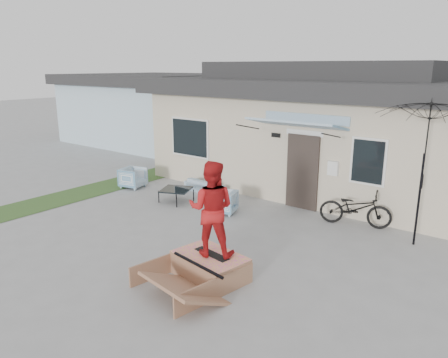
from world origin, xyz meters
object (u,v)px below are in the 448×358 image
Objects in this scene: armchair_left at (133,177)px; skateboard at (212,253)px; loveseat at (204,184)px; patio_umbrella at (423,169)px; skate_ramp at (210,266)px; skater at (211,207)px; armchair_right at (223,201)px; coffee_table at (176,195)px; bicycle at (356,204)px.

skateboard is (6.00, -3.19, 0.11)m from armchair_left.
loveseat is at bearing -77.32° from armchair_left.
patio_umbrella is 5.05m from skate_ramp.
patio_umbrella is at bearing -176.87° from loveseat.
loveseat is 6.63m from patio_umbrella.
armchair_right is at bearing -82.19° from skater.
armchair_right is 0.30× the size of patio_umbrella.
armchair_right is at bearing -168.74° from patio_umbrella.
loveseat is at bearing 140.75° from skateboard.
loveseat is 1.70× the size of coffee_table.
patio_umbrella is 4.94m from skateboard.
skateboard is at bearing -123.71° from patio_umbrella.
armchair_right is 0.85× the size of skateboard.
skate_ramp is at bearing 137.10° from loveseat.
armchair_right is (1.72, -1.23, 0.07)m from loveseat.
bicycle is 0.78× the size of patio_umbrella.
coffee_table is (2.22, -0.25, -0.17)m from armchair_left.
bicycle is 4.44m from skateboard.
skateboard is at bearing -37.83° from coffee_table.
skateboard is (0.01, 0.04, 0.25)m from skate_ramp.
skateboard is at bearing 16.33° from armchair_right.
skater is at bearing 137.45° from loveseat.
armchair_left is at bearing -174.83° from patio_umbrella.
armchair_left is 0.33× the size of patio_umbrella.
armchair_left is at bearing -54.73° from skater.
armchair_right is (3.91, -0.16, -0.02)m from armchair_left.
armchair_left reaches higher than loveseat.
skateboard is (3.78, -2.94, 0.27)m from coffee_table.
skateboard is at bearing 90.00° from skate_ramp.
loveseat is 1.72× the size of skateboard.
skate_ramp is at bearing 53.70° from skater.
skater is at bearing -123.71° from patio_umbrella.
skate_ramp reaches higher than coffee_table.
armchair_left is 0.91× the size of skateboard.
skater is at bearing 98.98° from skateboard.
armchair_left is 1.07× the size of armchair_right.
skate_ramp is 2.23× the size of skateboard.
coffee_table is 5.11m from bicycle.
coffee_table is (-1.70, -0.09, -0.14)m from armchair_right.
skateboard is 0.45× the size of skater.
patio_umbrella reaches higher than loveseat.
skater is (2.08, -3.03, 1.06)m from armchair_right.
skater reaches higher than patio_umbrella.
loveseat is 5.74m from skate_ramp.
loveseat is at bearing 75.18° from bicycle.
armchair_left is 7.22m from bicycle.
skater is (3.78, -2.94, 1.20)m from coffee_table.
loveseat is 0.79× the size of bicycle.
patio_umbrella reaches higher than armchair_left.
skater is (0.01, 0.04, 1.18)m from skate_ramp.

